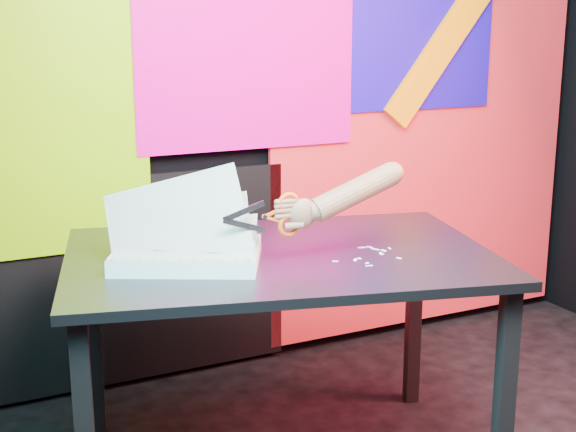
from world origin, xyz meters
TOP-DOWN VIEW (x-y plane):
  - room at (0.00, 0.00)m, footprint 3.01×3.01m
  - backdrop at (0.06, 1.46)m, footprint 2.88×0.05m
  - work_table at (-0.51, 0.63)m, footprint 1.50×1.19m
  - printout_stack at (-0.80, 0.65)m, footprint 0.52×0.47m
  - scissors at (-0.54, 0.52)m, footprint 0.24×0.03m
  - hand_forearm at (-0.34, 0.51)m, footprint 0.41×0.10m
  - paper_clippings at (-0.26, 0.49)m, footprint 0.24×0.19m

SIDE VIEW (x-z plane):
  - work_table at x=-0.51m, z-range 0.30..1.05m
  - paper_clippings at x=-0.26m, z-range 0.75..0.75m
  - printout_stack at x=-0.80m, z-range 0.62..0.94m
  - scissors at x=-0.54m, z-range 0.83..0.97m
  - hand_forearm at x=-0.34m, z-range 0.85..1.04m
  - backdrop at x=0.06m, z-range -0.08..2.00m
  - room at x=0.00m, z-range 0.00..2.71m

